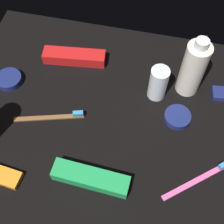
% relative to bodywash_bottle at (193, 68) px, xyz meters
% --- Properties ---
extents(ground_plane, '(0.84, 0.64, 0.01)m').
position_rel_bodywash_bottle_xyz_m(ground_plane, '(-0.18, -0.14, -0.09)').
color(ground_plane, black).
extents(bodywash_bottle, '(0.06, 0.06, 0.18)m').
position_rel_bodywash_bottle_xyz_m(bodywash_bottle, '(0.00, 0.00, 0.00)').
color(bodywash_bottle, silver).
rests_on(bodywash_bottle, ground_plane).
extents(deodorant_stick, '(0.05, 0.05, 0.10)m').
position_rel_bodywash_bottle_xyz_m(deodorant_stick, '(-0.08, -0.04, -0.03)').
color(deodorant_stick, silver).
rests_on(deodorant_stick, ground_plane).
extents(toothbrush_brown, '(0.18, 0.06, 0.02)m').
position_rel_bodywash_bottle_xyz_m(toothbrush_brown, '(-0.32, -0.17, -0.08)').
color(toothbrush_brown, brown).
rests_on(toothbrush_brown, ground_plane).
extents(toothbrush_pink, '(0.15, 0.12, 0.02)m').
position_rel_bodywash_bottle_xyz_m(toothbrush_pink, '(0.06, -0.25, -0.08)').
color(toothbrush_pink, '#E55999').
rests_on(toothbrush_pink, ground_plane).
extents(toothpaste_box_red, '(0.18, 0.07, 0.03)m').
position_rel_bodywash_bottle_xyz_m(toothpaste_box_red, '(-0.32, 0.03, -0.07)').
color(toothpaste_box_red, red).
rests_on(toothpaste_box_red, ground_plane).
extents(toothpaste_box_green, '(0.18, 0.05, 0.03)m').
position_rel_bodywash_bottle_xyz_m(toothpaste_box_green, '(-0.19, -0.31, -0.07)').
color(toothpaste_box_green, green).
rests_on(toothpaste_box_green, ground_plane).
extents(cream_tin_left, '(0.07, 0.07, 0.02)m').
position_rel_bodywash_bottle_xyz_m(cream_tin_left, '(-0.48, -0.09, -0.07)').
color(cream_tin_left, navy).
rests_on(cream_tin_left, ground_plane).
extents(cream_tin_right, '(0.07, 0.07, 0.02)m').
position_rel_bodywash_bottle_xyz_m(cream_tin_right, '(-0.01, -0.10, -0.07)').
color(cream_tin_right, navy).
rests_on(cream_tin_right, ground_plane).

